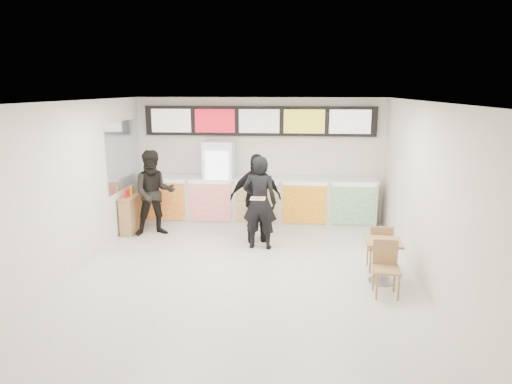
# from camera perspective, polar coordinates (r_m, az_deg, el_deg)

# --- Properties ---
(floor) EXTENTS (7.00, 7.00, 0.00)m
(floor) POSITION_cam_1_polar(r_m,az_deg,el_deg) (8.17, -1.57, -10.25)
(floor) COLOR beige
(floor) RESTS_ON ground
(ceiling) EXTENTS (7.00, 7.00, 0.00)m
(ceiling) POSITION_cam_1_polar(r_m,az_deg,el_deg) (7.52, -1.71, 11.27)
(ceiling) COLOR white
(ceiling) RESTS_ON wall_back
(wall_back) EXTENTS (6.00, 0.00, 6.00)m
(wall_back) POSITION_cam_1_polar(r_m,az_deg,el_deg) (11.13, 0.45, 4.02)
(wall_back) COLOR silver
(wall_back) RESTS_ON floor
(wall_left) EXTENTS (0.00, 7.00, 7.00)m
(wall_left) POSITION_cam_1_polar(r_m,az_deg,el_deg) (8.59, -21.95, 0.44)
(wall_left) COLOR silver
(wall_left) RESTS_ON floor
(wall_right) EXTENTS (0.00, 7.00, 7.00)m
(wall_right) POSITION_cam_1_polar(r_m,az_deg,el_deg) (7.95, 20.38, -0.36)
(wall_right) COLOR silver
(wall_right) RESTS_ON floor
(service_counter) EXTENTS (5.56, 0.77, 1.14)m
(service_counter) POSITION_cam_1_polar(r_m,az_deg,el_deg) (10.92, 0.27, -1.12)
(service_counter) COLOR silver
(service_counter) RESTS_ON floor
(menu_board) EXTENTS (5.50, 0.14, 0.70)m
(menu_board) POSITION_cam_1_polar(r_m,az_deg,el_deg) (10.94, 0.42, 8.87)
(menu_board) COLOR black
(menu_board) RESTS_ON wall_back
(drinks_fridge) EXTENTS (0.70, 0.67, 2.00)m
(drinks_fridge) POSITION_cam_1_polar(r_m,az_deg,el_deg) (10.95, -4.60, 1.18)
(drinks_fridge) COLOR white
(drinks_fridge) RESTS_ON floor
(mirror_panel) EXTENTS (0.01, 2.00, 1.50)m
(mirror_panel) POSITION_cam_1_polar(r_m,az_deg,el_deg) (10.74, -16.17, 4.54)
(mirror_panel) COLOR #B2B7BF
(mirror_panel) RESTS_ON wall_left
(customer_main) EXTENTS (0.73, 0.51, 1.91)m
(customer_main) POSITION_cam_1_polar(r_m,az_deg,el_deg) (9.19, 0.46, -1.33)
(customer_main) COLOR black
(customer_main) RESTS_ON floor
(customer_left) EXTENTS (1.12, 1.01, 1.90)m
(customer_left) POSITION_cam_1_polar(r_m,az_deg,el_deg) (10.29, -12.61, -0.14)
(customer_left) COLOR black
(customer_left) RESTS_ON floor
(customer_mid) EXTENTS (1.19, 0.74, 1.88)m
(customer_mid) POSITION_cam_1_polar(r_m,az_deg,el_deg) (9.66, -0.05, -0.72)
(customer_mid) COLOR black
(customer_mid) RESTS_ON floor
(pizza_slice) EXTENTS (0.36, 0.36, 0.02)m
(pizza_slice) POSITION_cam_1_polar(r_m,az_deg,el_deg) (8.70, 0.22, -0.77)
(pizza_slice) COLOR beige
(pizza_slice) RESTS_ON customer_main
(cafe_table) EXTENTS (0.62, 1.50, 0.87)m
(cafe_table) POSITION_cam_1_polar(r_m,az_deg,el_deg) (7.98, 15.56, -7.42)
(cafe_table) COLOR #9D7D47
(cafe_table) RESTS_ON floor
(condiment_ledge) EXTENTS (0.31, 0.76, 1.02)m
(condiment_ledge) POSITION_cam_1_polar(r_m,az_deg,el_deg) (10.69, -15.41, -2.66)
(condiment_ledge) COLOR #9D7D47
(condiment_ledge) RESTS_ON floor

